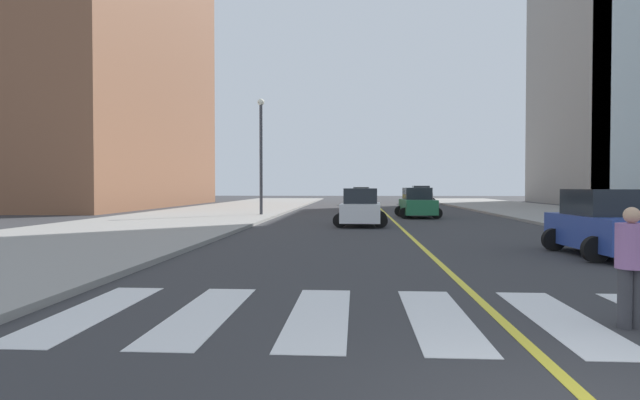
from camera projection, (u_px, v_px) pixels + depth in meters
The scene contains 12 objects.
sidewalk_kerb_west at pixel (135, 228), 24.96m from camera, with size 10.00×120.00×0.15m, color gray.
crosswalk_paint at pixel (499, 318), 8.20m from camera, with size 13.50×4.00×0.01m.
lane_divider_paint at pixel (383, 211), 44.11m from camera, with size 0.16×80.00×0.01m, color yellow.
low_rise_brick_west at pixel (92, 75), 53.38m from camera, with size 16.00×32.00×25.65m, color brown.
car_blue_nearest at pixel (607, 225), 15.51m from camera, with size 2.78×4.33×1.90m.
car_yellow_second at pixel (362, 197), 58.47m from camera, with size 2.79×4.34×1.90m.
car_white_third at pixel (361, 208), 27.32m from camera, with size 2.72×4.27×1.88m.
car_gray_fourth at pixel (360, 201), 44.92m from camera, with size 2.46×3.85×1.69m.
car_green_fifth at pixel (417, 204), 34.71m from camera, with size 2.73×4.29×1.89m.
car_silver_sixth at pixel (421, 195), 61.11m from camera, with size 2.88×4.59×2.05m.
pedestrian_crossing at pixel (631, 262), 7.60m from camera, with size 0.42×0.42×1.69m.
street_lamp at pixel (261, 146), 35.63m from camera, with size 0.44×0.44×7.53m.
Camera 1 is at (-2.14, -4.31, 1.98)m, focal length 30.76 mm.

